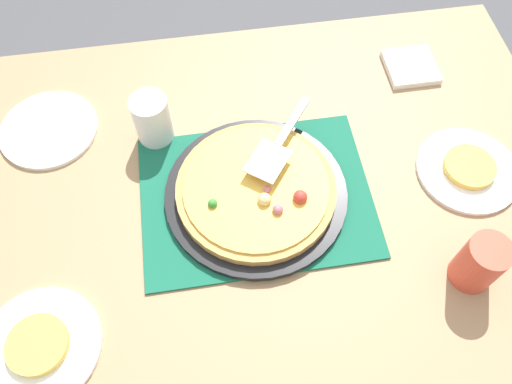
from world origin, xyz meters
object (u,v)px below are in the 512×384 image
object	(u,v)px
cup_far	(152,120)
plate_side	(49,129)
served_slice_left	(470,167)
pizza_pan	(256,194)
pizza	(256,189)
plate_far_right	(40,346)
pizza_server	(278,144)
plate_near_left	(467,170)
napkin_stack	(411,67)
served_slice_right	(37,345)
cup_near	(480,263)

from	to	relation	value
cup_far	plate_side	bearing A→B (deg)	-12.66
plate_side	served_slice_left	distance (m)	0.94
pizza_pan	pizza	xyz separation A→B (m)	(-0.00, 0.00, 0.02)
plate_far_right	served_slice_left	world-z (taller)	served_slice_left
pizza_server	plate_side	bearing A→B (deg)	-18.50
plate_near_left	plate_far_right	bearing A→B (deg)	15.15
pizza	plate_side	size ratio (longest dim) A/B	1.50
napkin_stack	pizza_pan	bearing A→B (deg)	34.87
pizza	served_slice_left	bearing A→B (deg)	179.13
pizza_pan	served_slice_right	world-z (taller)	served_slice_right
served_slice_left	cup_far	bearing A→B (deg)	-16.69
pizza_server	plate_far_right	bearing A→B (deg)	33.78
served_slice_left	served_slice_right	bearing A→B (deg)	15.15
plate_side	cup_near	world-z (taller)	cup_near
plate_side	cup_far	bearing A→B (deg)	167.34
plate_near_left	cup_far	world-z (taller)	cup_far
plate_far_right	served_slice_right	size ratio (longest dim) A/B	2.00
napkin_stack	plate_near_left	bearing A→B (deg)	95.56
cup_near	napkin_stack	size ratio (longest dim) A/B	1.00
cup_far	served_slice_right	bearing A→B (deg)	62.12
served_slice_right	cup_far	xyz separation A→B (m)	(-0.23, -0.44, 0.04)
napkin_stack	cup_near	bearing A→B (deg)	84.31
served_slice_right	cup_near	bearing A→B (deg)	-179.04
plate_near_left	pizza_server	world-z (taller)	pizza_server
plate_near_left	cup_far	xyz separation A→B (m)	(0.66, -0.20, 0.06)
pizza	cup_far	distance (m)	0.28
cup_far	pizza_server	world-z (taller)	cup_far
served_slice_right	cup_near	size ratio (longest dim) A/B	0.92
plate_far_right	served_slice_left	size ratio (longest dim) A/B	2.00
cup_near	pizza_server	xyz separation A→B (m)	(0.32, -0.31, 0.01)
plate_far_right	served_slice_right	world-z (taller)	served_slice_right
pizza	cup_far	bearing A→B (deg)	-43.89
pizza_pan	cup_near	bearing A→B (deg)	148.16
plate_far_right	plate_side	world-z (taller)	same
plate_far_right	cup_near	size ratio (longest dim) A/B	1.83
served_slice_left	served_slice_right	world-z (taller)	same
pizza	cup_far	xyz separation A→B (m)	(0.20, -0.19, 0.03)
pizza_pan	napkin_stack	xyz separation A→B (m)	(-0.43, -0.30, -0.01)
cup_far	pizza_server	distance (m)	0.28
pizza_pan	plate_far_right	world-z (taller)	pizza_pan
pizza_pan	plate_near_left	distance (m)	0.46
pizza_pan	pizza	bearing A→B (deg)	159.29
plate_far_right	napkin_stack	xyz separation A→B (m)	(-0.86, -0.55, 0.00)
pizza_pan	cup_far	distance (m)	0.28
plate_near_left	plate_far_right	size ratio (longest dim) A/B	1.00
plate_near_left	napkin_stack	size ratio (longest dim) A/B	1.83
served_slice_left	cup_far	xyz separation A→B (m)	(0.66, -0.20, 0.04)
plate_near_left	napkin_stack	distance (m)	0.31
plate_near_left	served_slice_right	size ratio (longest dim) A/B	2.00
plate_near_left	plate_side	bearing A→B (deg)	-15.62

